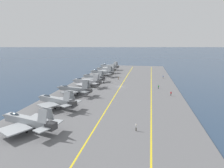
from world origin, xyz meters
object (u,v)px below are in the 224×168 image
object	(u,v)px
parked_jet_fourth	(86,82)
parked_jet_sixth	(102,72)
parked_jet_third	(74,89)
crew_brown_vest	(118,78)
parked_jet_second	(56,100)
parked_jet_seventh	(106,69)
parked_jet_nearest	(27,121)
crew_blue_vest	(163,77)
crew_green_vest	(158,87)
crew_white_vest	(136,127)
crew_red_vest	(171,93)
parked_jet_fifth	(93,77)
parked_jet_eighth	(109,66)

from	to	relation	value
parked_jet_fourth	parked_jet_sixth	bearing A→B (deg)	-0.64
parked_jet_third	crew_brown_vest	bearing A→B (deg)	-19.53
parked_jet_second	parked_jet_seventh	bearing A→B (deg)	-0.01
parked_jet_nearest	parked_jet_third	size ratio (longest dim) A/B	1.04
crew_blue_vest	crew_brown_vest	distance (m)	26.56
crew_green_vest	crew_white_vest	bearing A→B (deg)	170.65
crew_red_vest	crew_white_vest	world-z (taller)	crew_white_vest
parked_jet_fifth	crew_brown_vest	xyz separation A→B (m)	(5.26, -12.79, -1.31)
parked_jet_fourth	crew_white_vest	distance (m)	51.25
parked_jet_eighth	crew_green_vest	xyz separation A→B (m)	(-61.44, -34.02, -1.66)
parked_jet_fourth	parked_jet_sixth	size ratio (longest dim) A/B	0.90
parked_jet_nearest	parked_jet_fifth	size ratio (longest dim) A/B	1.12
crew_green_vest	crew_red_vest	bearing A→B (deg)	-159.83
parked_jet_second	crew_brown_vest	size ratio (longest dim) A/B	9.44
parked_jet_sixth	crew_white_vest	world-z (taller)	parked_jet_sixth
parked_jet_fourth	parked_jet_eighth	world-z (taller)	parked_jet_eighth
parked_jet_fourth	parked_jet_sixth	distance (m)	30.61
parked_jet_second	crew_brown_vest	xyz separation A→B (m)	(51.51, -12.51, -1.49)
parked_jet_nearest	crew_blue_vest	size ratio (longest dim) A/B	9.65
parked_jet_fourth	crew_brown_vest	distance (m)	23.28
parked_jet_second	crew_brown_vest	distance (m)	53.03
parked_jet_nearest	parked_jet_sixth	xyz separation A→B (m)	(78.97, 0.15, 0.13)
parked_jet_eighth	crew_white_vest	bearing A→B (deg)	-166.04
parked_jet_seventh	crew_brown_vest	distance (m)	29.32
parked_jet_seventh	crew_blue_vest	bearing A→B (deg)	-114.62
parked_jet_third	crew_blue_vest	xyz separation A→B (m)	(44.65, -37.37, -1.41)
parked_jet_third	parked_jet_second	bearing A→B (deg)	-179.96
parked_jet_eighth	crew_blue_vest	world-z (taller)	parked_jet_eighth
parked_jet_fourth	crew_red_vest	distance (m)	38.62
parked_jet_nearest	parked_jet_eighth	size ratio (longest dim) A/B	0.99
crew_blue_vest	crew_brown_vest	size ratio (longest dim) A/B	1.02
parked_jet_seventh	crew_blue_vest	xyz separation A→B (m)	(-17.12, -37.35, -1.44)
parked_jet_eighth	crew_red_vest	world-z (taller)	parked_jet_eighth
parked_jet_second	crew_blue_vest	size ratio (longest dim) A/B	9.29
parked_jet_nearest	parked_jet_second	distance (m)	16.58
crew_blue_vest	crew_white_vest	bearing A→B (deg)	171.06
crew_green_vest	parked_jet_third	bearing A→B (deg)	116.49
parked_jet_fourth	crew_brown_vest	bearing A→B (deg)	-31.94
crew_blue_vest	crew_green_vest	world-z (taller)	same
parked_jet_second	parked_jet_seventh	size ratio (longest dim) A/B	1.01
parked_jet_sixth	parked_jet_nearest	bearing A→B (deg)	-179.89
parked_jet_third	parked_jet_seventh	xyz separation A→B (m)	(61.77, -0.02, 0.03)
parked_jet_sixth	crew_white_vest	size ratio (longest dim) A/B	9.70
parked_jet_fourth	crew_blue_vest	xyz separation A→B (m)	(29.08, -37.14, -1.48)
parked_jet_third	crew_white_vest	distance (m)	38.71
parked_jet_third	crew_red_vest	size ratio (longest dim) A/B	9.19
parked_jet_second	parked_jet_fourth	distance (m)	31.80
parked_jet_seventh	crew_blue_vest	size ratio (longest dim) A/B	9.23
parked_jet_second	parked_jet_sixth	distance (m)	62.41
parked_jet_third	crew_green_vest	bearing A→B (deg)	-63.51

